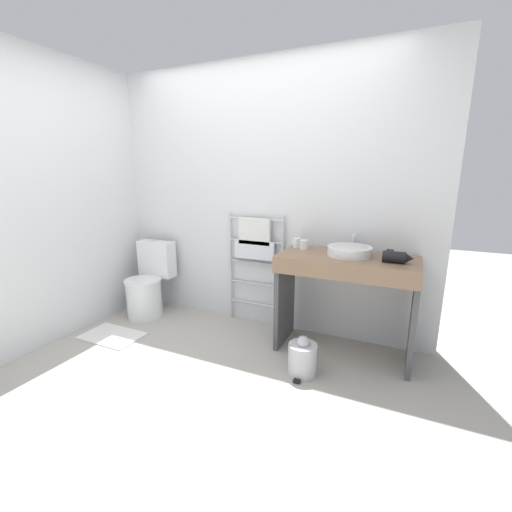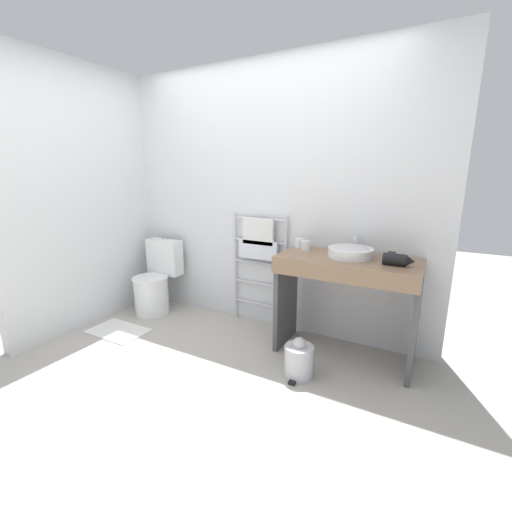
{
  "view_description": "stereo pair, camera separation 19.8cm",
  "coord_description": "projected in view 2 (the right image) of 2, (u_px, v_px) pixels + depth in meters",
  "views": [
    {
      "loc": [
        1.34,
        -1.68,
        1.51
      ],
      "look_at": [
        0.2,
        0.81,
        0.83
      ],
      "focal_mm": 24.0,
      "sensor_mm": 36.0,
      "label": 1
    },
    {
      "loc": [
        1.52,
        -1.59,
        1.51
      ],
      "look_at": [
        0.2,
        0.81,
        0.83
      ],
      "focal_mm": 24.0,
      "sensor_mm": 36.0,
      "label": 2
    }
  ],
  "objects": [
    {
      "name": "trash_bin",
      "position": [
        299.0,
        360.0,
        2.57
      ],
      "size": [
        0.22,
        0.25,
        0.32
      ],
      "color": "#B7B7BC",
      "rests_on": "ground_plane"
    },
    {
      "name": "ground_plane",
      "position": [
        177.0,
        390.0,
        2.43
      ],
      "size": [
        12.0,
        12.0,
        0.0
      ],
      "primitive_type": "plane",
      "color": "#A8A399"
    },
    {
      "name": "hair_dryer",
      "position": [
        397.0,
        259.0,
        2.47
      ],
      "size": [
        0.22,
        0.17,
        0.09
      ],
      "color": "black",
      "rests_on": "vanity_counter"
    },
    {
      "name": "toilet",
      "position": [
        156.0,
        283.0,
        3.75
      ],
      "size": [
        0.41,
        0.5,
        0.79
      ],
      "color": "white",
      "rests_on": "ground_plane"
    },
    {
      "name": "cup_near_wall",
      "position": [
        299.0,
        243.0,
        3.03
      ],
      "size": [
        0.08,
        0.08,
        0.08
      ],
      "color": "white",
      "rests_on": "vanity_counter"
    },
    {
      "name": "sink_basin",
      "position": [
        351.0,
        252.0,
        2.7
      ],
      "size": [
        0.35,
        0.35,
        0.07
      ],
      "color": "white",
      "rests_on": "vanity_counter"
    },
    {
      "name": "faucet",
      "position": [
        356.0,
        242.0,
        2.84
      ],
      "size": [
        0.02,
        0.1,
        0.15
      ],
      "color": "silver",
      "rests_on": "vanity_counter"
    },
    {
      "name": "wall_back",
      "position": [
        266.0,
        199.0,
        3.3
      ],
      "size": [
        3.28,
        0.12,
        2.5
      ],
      "primitive_type": "cube",
      "color": "silver",
      "rests_on": "ground_plane"
    },
    {
      "name": "vanity_counter",
      "position": [
        346.0,
        290.0,
        2.74
      ],
      "size": [
        1.09,
        0.51,
        0.85
      ],
      "color": "#84664C",
      "rests_on": "ground_plane"
    },
    {
      "name": "bath_mat",
      "position": [
        118.0,
        331.0,
        3.32
      ],
      "size": [
        0.56,
        0.36,
        0.01
      ],
      "primitive_type": "cube",
      "color": "silver",
      "rests_on": "ground_plane"
    },
    {
      "name": "cup_near_edge",
      "position": [
        306.0,
        245.0,
        2.94
      ],
      "size": [
        0.08,
        0.08,
        0.08
      ],
      "color": "white",
      "rests_on": "vanity_counter"
    },
    {
      "name": "towel_radiator",
      "position": [
        259.0,
        248.0,
        3.32
      ],
      "size": [
        0.59,
        0.06,
        1.12
      ],
      "color": "silver",
      "rests_on": "ground_plane"
    },
    {
      "name": "wall_side",
      "position": [
        93.0,
        198.0,
        3.43
      ],
      "size": [
        0.12,
        1.96,
        2.5
      ],
      "primitive_type": "cube",
      "color": "silver",
      "rests_on": "ground_plane"
    }
  ]
}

